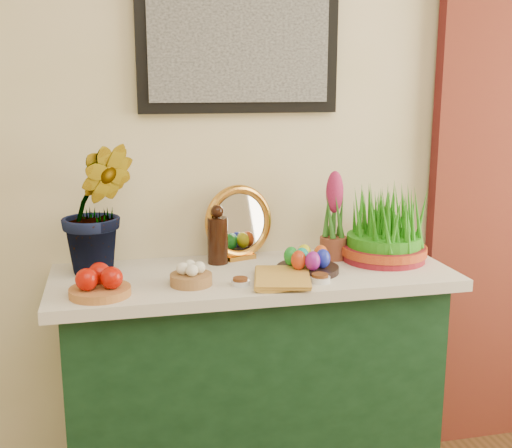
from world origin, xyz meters
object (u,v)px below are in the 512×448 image
(mirror, at_px, (239,223))
(wheatgrass_sabzeh, at_px, (384,230))
(sideboard, at_px, (253,391))
(book, at_px, (254,277))
(hyacinth_green, at_px, (97,187))

(mirror, xyz_separation_m, wheatgrass_sabzeh, (0.52, -0.15, -0.02))
(mirror, bearing_deg, wheatgrass_sabzeh, -15.65)
(sideboard, xyz_separation_m, book, (-0.02, -0.13, 0.48))
(sideboard, bearing_deg, mirror, 94.84)
(mirror, height_order, book, mirror)
(hyacinth_green, bearing_deg, sideboard, -12.53)
(hyacinth_green, height_order, book, hyacinth_green)
(hyacinth_green, xyz_separation_m, mirror, (0.51, 0.08, -0.17))
(sideboard, height_order, hyacinth_green, hyacinth_green)
(sideboard, height_order, wheatgrass_sabzeh, wheatgrass_sabzeh)
(sideboard, relative_size, book, 5.32)
(hyacinth_green, bearing_deg, book, -26.61)
(hyacinth_green, relative_size, book, 2.47)
(wheatgrass_sabzeh, bearing_deg, mirror, 164.35)
(book, xyz_separation_m, wheatgrass_sabzeh, (0.53, 0.16, 0.10))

